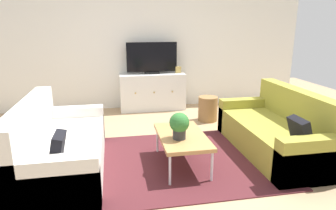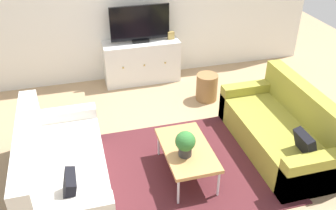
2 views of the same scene
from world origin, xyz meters
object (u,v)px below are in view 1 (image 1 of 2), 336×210
couch_left_side (55,149)px  couch_right_side (281,133)px  wicker_basket (208,109)px  flat_screen_tv (152,58)px  mantel_clock (178,70)px  potted_plant (179,125)px  tv_console (152,92)px  coffee_table (182,137)px

couch_left_side → couch_right_side: size_ratio=1.00×
couch_left_side → wicker_basket: size_ratio=4.27×
flat_screen_tv → mantel_clock: size_ratio=7.60×
potted_plant → tv_console: tv_console is taller
coffee_table → tv_console: 2.54m
tv_console → wicker_basket: bearing=-46.6°
mantel_clock → potted_plant: bearing=-102.3°
wicker_basket → mantel_clock: bearing=110.6°
tv_console → mantel_clock: size_ratio=9.90×
couch_left_side → mantel_clock: mantel_clock is taller
couch_right_side → potted_plant: (-1.46, -0.28, 0.30)m
couch_left_side → wicker_basket: (2.34, 1.46, -0.05)m
potted_plant → tv_console: size_ratio=0.24×
couch_left_side → flat_screen_tv: flat_screen_tv is taller
couch_left_side → mantel_clock: 3.15m
couch_left_side → coffee_table: couch_left_side is taller
couch_right_side → tv_console: (-1.41, 2.37, 0.09)m
couch_right_side → flat_screen_tv: (-1.41, 2.39, 0.76)m
couch_right_side → mantel_clock: size_ratio=14.31×
coffee_table → mantel_clock: bearing=78.5°
couch_right_side → wicker_basket: bearing=110.4°
coffee_table → wicker_basket: bearing=62.1°
couch_right_side → potted_plant: 1.52m
mantel_clock → wicker_basket: (0.34, -0.92, -0.57)m
couch_left_side → tv_console: 2.80m
couch_left_side → coffee_table: size_ratio=1.94×
couch_right_side → mantel_clock: (-0.89, 2.37, 0.52)m
couch_right_side → flat_screen_tv: flat_screen_tv is taller
couch_right_side → mantel_clock: mantel_clock is taller
coffee_table → potted_plant: bearing=-117.7°
couch_left_side → couch_right_side: bearing=0.0°
flat_screen_tv → coffee_table: bearing=-89.8°
coffee_table → couch_left_side: bearing=173.8°
tv_console → flat_screen_tv: (-0.00, 0.02, 0.67)m
potted_plant → flat_screen_tv: flat_screen_tv is taller
flat_screen_tv → wicker_basket: flat_screen_tv is taller
tv_console → wicker_basket: tv_console is taller
mantel_clock → wicker_basket: 1.13m
couch_left_side → coffee_table: (1.48, -0.16, 0.10)m
couch_left_side → coffee_table: bearing=-6.2°
potted_plant → tv_console: (0.05, 2.65, -0.21)m
potted_plant → flat_screen_tv: bearing=88.9°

